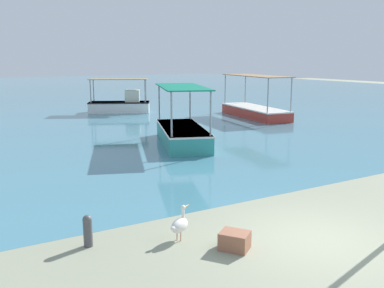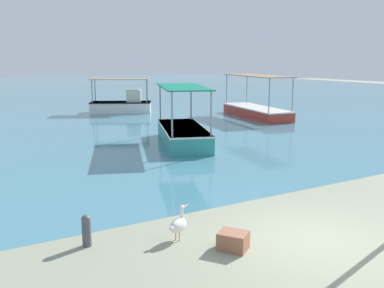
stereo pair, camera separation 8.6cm
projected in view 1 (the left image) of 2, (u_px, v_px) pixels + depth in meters
name	position (u px, v px, depth m)	size (l,w,h in m)	color
ground	(316.00, 240.00, 9.87)	(120.00, 120.00, 0.00)	gray
harbor_water	(14.00, 94.00, 50.61)	(110.00, 90.00, 0.00)	teal
fishing_boat_outer	(255.00, 109.00, 30.42)	(3.07, 7.03, 2.93)	#C2372B
fishing_boat_far_left	(182.00, 132.00, 20.79)	(3.79, 6.02, 2.80)	teal
fishing_boat_center	(121.00, 104.00, 32.87)	(4.87, 3.56, 2.58)	white
pelican	(180.00, 225.00, 9.82)	(0.75, 0.51, 0.80)	#E0997A
mooring_bollard	(88.00, 230.00, 9.49)	(0.21, 0.21, 0.73)	#47474C
cargo_crate	(235.00, 241.00, 9.38)	(0.62, 0.50, 0.39)	#986046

